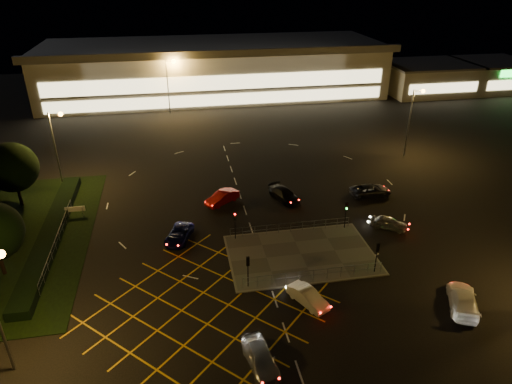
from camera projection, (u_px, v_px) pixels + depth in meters
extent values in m
plane|color=black|center=(277.00, 246.00, 46.70)|extent=(180.00, 180.00, 0.00)
cube|color=#4C4944|center=(301.00, 254.00, 45.24)|extent=(14.00, 9.00, 0.12)
cube|color=black|center=(2.00, 241.00, 47.40)|extent=(18.00, 30.00, 0.08)
cube|color=black|center=(51.00, 233.00, 48.00)|extent=(2.00, 26.00, 1.00)
cube|color=beige|center=(214.00, 70.00, 98.78)|extent=(70.00, 25.00, 10.00)
cube|color=slate|center=(213.00, 45.00, 96.42)|extent=(72.00, 26.50, 0.60)
cube|color=#FFEAA5|center=(220.00, 83.00, 87.78)|extent=(66.00, 0.20, 3.00)
cube|color=#FFEAA5|center=(221.00, 100.00, 89.23)|extent=(66.00, 0.20, 2.20)
cube|color=beige|center=(427.00, 78.00, 100.13)|extent=(18.00, 14.00, 6.00)
cube|color=slate|center=(429.00, 64.00, 98.70)|extent=(18.80, 14.80, 0.40)
cube|color=#FFEAA5|center=(444.00, 88.00, 94.13)|extent=(15.30, 0.20, 2.00)
cube|color=beige|center=(492.00, 75.00, 102.72)|extent=(14.00, 14.00, 6.00)
cube|color=slate|center=(495.00, 61.00, 101.29)|extent=(14.80, 14.80, 0.40)
sphere|color=orange|center=(1.00, 254.00, 28.42)|extent=(0.56, 0.56, 0.56)
cylinder|color=slate|center=(56.00, 152.00, 56.32)|extent=(0.20, 0.20, 10.00)
cylinder|color=slate|center=(54.00, 114.00, 54.26)|extent=(1.40, 0.12, 0.12)
sphere|color=orange|center=(61.00, 114.00, 54.40)|extent=(0.56, 0.56, 0.56)
cylinder|color=slate|center=(409.00, 124.00, 65.85)|extent=(0.20, 0.20, 10.00)
cylinder|color=slate|center=(419.00, 91.00, 63.79)|extent=(1.40, 0.12, 0.12)
sphere|color=orange|center=(423.00, 91.00, 63.93)|extent=(0.56, 0.56, 0.56)
cylinder|color=slate|center=(168.00, 88.00, 84.89)|extent=(0.20, 0.20, 10.00)
cylinder|color=slate|center=(170.00, 61.00, 82.83)|extent=(1.40, 0.12, 0.12)
sphere|color=orange|center=(173.00, 61.00, 82.96)|extent=(0.56, 0.56, 0.56)
cylinder|color=slate|center=(366.00, 76.00, 93.12)|extent=(0.20, 0.20, 10.00)
cylinder|color=slate|center=(372.00, 52.00, 91.06)|extent=(1.40, 0.12, 0.12)
sphere|color=orange|center=(375.00, 52.00, 91.20)|extent=(0.56, 0.56, 0.56)
cylinder|color=black|center=(248.00, 273.00, 40.06)|extent=(0.10, 0.10, 3.00)
cube|color=black|center=(248.00, 261.00, 39.51)|extent=(0.28, 0.18, 0.90)
sphere|color=#19FF33|center=(248.00, 260.00, 39.63)|extent=(0.16, 0.16, 0.16)
cylinder|color=black|center=(376.00, 258.00, 42.00)|extent=(0.10, 0.10, 3.00)
cube|color=black|center=(378.00, 247.00, 41.46)|extent=(0.28, 0.18, 0.90)
sphere|color=#19FF33|center=(377.00, 246.00, 41.57)|extent=(0.16, 0.16, 0.16)
cylinder|color=black|center=(235.00, 226.00, 47.07)|extent=(0.10, 0.10, 3.00)
cube|color=black|center=(235.00, 216.00, 46.53)|extent=(0.28, 0.18, 0.90)
sphere|color=#FF0C0C|center=(235.00, 217.00, 46.41)|extent=(0.16, 0.16, 0.16)
cylinder|color=black|center=(346.00, 216.00, 49.01)|extent=(0.10, 0.10, 3.00)
cube|color=black|center=(347.00, 206.00, 48.47)|extent=(0.28, 0.18, 0.90)
sphere|color=#19FF33|center=(347.00, 206.00, 48.36)|extent=(0.16, 0.16, 0.16)
cylinder|color=black|center=(20.00, 195.00, 53.78)|extent=(0.36, 0.36, 2.88)
sphere|color=black|center=(12.00, 167.00, 52.19)|extent=(5.76, 5.76, 5.76)
cylinder|color=black|center=(1.00, 262.00, 41.87)|extent=(0.36, 0.36, 2.70)
imported|color=silver|center=(260.00, 357.00, 32.59)|extent=(2.49, 4.79, 1.56)
imported|color=silver|center=(308.00, 297.00, 38.61)|extent=(3.13, 4.26, 1.34)
imported|color=#0B0E42|center=(179.00, 234.00, 47.46)|extent=(3.58, 5.08, 1.29)
imported|color=black|center=(284.00, 194.00, 55.44)|extent=(3.71, 5.28, 1.42)
imported|color=silver|center=(389.00, 223.00, 49.49)|extent=(4.15, 3.49, 1.34)
imported|color=maroon|center=(222.00, 197.00, 54.65)|extent=(4.56, 3.93, 1.48)
imported|color=black|center=(370.00, 190.00, 56.43)|extent=(5.15, 2.50, 1.41)
imported|color=silver|center=(463.00, 300.00, 38.15)|extent=(4.21, 5.71, 1.54)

